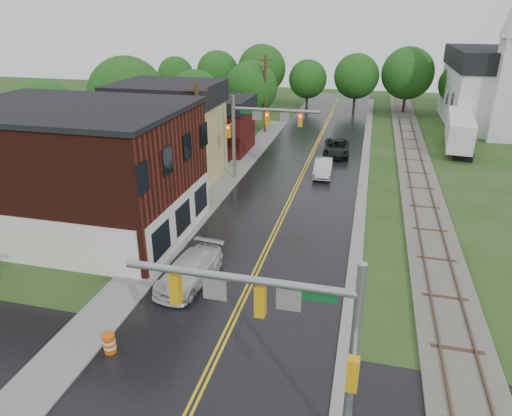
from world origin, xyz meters
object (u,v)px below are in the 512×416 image
at_px(traffic_signal_near, 284,319).
at_px(construction_barrel, 110,344).
at_px(utility_pole_b, 199,140).
at_px(semi_trailer, 460,129).
at_px(traffic_signal_far, 258,124).
at_px(tree_left_e, 252,89).
at_px(utility_pole_c, 265,93).
at_px(tree_left_c, 196,98).
at_px(sedan_silver, 323,168).
at_px(tree_left_a, 45,125).
at_px(suv_dark, 336,148).
at_px(church, 496,80).
at_px(pickup_white, 189,271).
at_px(brick_building, 77,170).
at_px(tree_left_b, 128,98).

bearing_deg(traffic_signal_near, construction_barrel, 162.99).
distance_m(utility_pole_b, semi_trailer, 29.35).
xyz_separation_m(traffic_signal_far, tree_left_e, (-5.38, 18.90, -0.16)).
height_order(utility_pole_b, utility_pole_c, same).
distance_m(tree_left_c, tree_left_e, 7.82).
xyz_separation_m(utility_pole_b, sedan_silver, (8.62, 7.84, -3.99)).
relative_size(utility_pole_c, tree_left_a, 1.04).
bearing_deg(suv_dark, sedan_silver, -98.40).
bearing_deg(utility_pole_b, construction_barrel, -82.51).
height_order(church, tree_left_a, church).
relative_size(utility_pole_c, pickup_white, 1.75).
relative_size(church, suv_dark, 3.65).
height_order(traffic_signal_far, tree_left_a, tree_left_a).
distance_m(traffic_signal_far, tree_left_c, 16.56).
bearing_deg(construction_barrel, utility_pole_b, 97.49).
xyz_separation_m(traffic_signal_near, traffic_signal_far, (-6.94, 25.00, 0.01)).
bearing_deg(sedan_silver, tree_left_c, 144.83).
distance_m(traffic_signal_near, tree_left_c, 41.67).
distance_m(suv_dark, semi_trailer, 13.46).
relative_size(utility_pole_c, sedan_silver, 2.04).
relative_size(utility_pole_b, construction_barrel, 9.83).
relative_size(traffic_signal_far, utility_pole_c, 0.82).
bearing_deg(suv_dark, traffic_signal_far, -125.05).
height_order(brick_building, tree_left_b, tree_left_b).
height_order(brick_building, construction_barrel, brick_building).
xyz_separation_m(brick_building, church, (32.48, 38.74, 1.68)).
distance_m(suv_dark, sedan_silver, 6.69).
relative_size(tree_left_b, pickup_white, 1.88).
height_order(brick_building, sedan_silver, brick_building).
bearing_deg(pickup_white, sedan_silver, 83.02).
bearing_deg(construction_barrel, tree_left_a, 131.33).
relative_size(traffic_signal_near, traffic_signal_far, 1.00).
bearing_deg(tree_left_b, tree_left_a, -101.31).
relative_size(utility_pole_c, semi_trailer, 0.80).
distance_m(tree_left_c, suv_dark, 17.04).
xyz_separation_m(traffic_signal_near, utility_pole_c, (-10.27, 42.00, -0.25)).
distance_m(traffic_signal_near, sedan_silver, 28.21).
height_order(tree_left_c, suv_dark, tree_left_c).
bearing_deg(utility_pole_c, tree_left_c, -149.80).
distance_m(utility_pole_b, tree_left_e, 23.99).
bearing_deg(utility_pole_c, suv_dark, -39.12).
xyz_separation_m(tree_left_e, suv_dark, (11.27, -9.40, -4.05)).
distance_m(traffic_signal_near, suv_dark, 34.77).
relative_size(church, sedan_silver, 4.54).
bearing_deg(utility_pole_c, construction_barrel, -86.66).
xyz_separation_m(suv_dark, semi_trailer, (12.29, 5.30, 1.38)).
distance_m(brick_building, tree_left_a, 10.14).
bearing_deg(sedan_silver, church, 50.28).
height_order(church, utility_pole_c, church).
distance_m(church, sedan_silver, 30.46).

